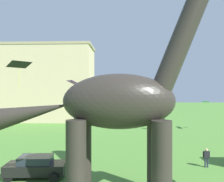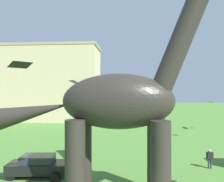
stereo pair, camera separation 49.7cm
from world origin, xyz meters
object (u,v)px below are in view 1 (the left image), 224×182
Objects in this scene: kite_near_high at (73,82)px; kite_mid_right at (19,65)px; parked_sedan_left at (36,166)px; kite_mid_left at (206,102)px; dinosaur_sculpture at (117,101)px; kite_mid_center at (96,106)px; person_vendor_side at (206,156)px.

kite_mid_right is at bearing -115.52° from kite_near_high.
parked_sedan_left is at bearing -149.94° from kite_near_high.
kite_mid_right reaches higher than kite_mid_left.
dinosaur_sculpture is 20.57m from kite_mid_center.
kite_mid_right is (-5.71, 0.05, 2.12)m from dinosaur_sculpture.
kite_mid_left is 19.16m from kite_near_high.
kite_near_high reaches higher than kite_mid_center.
kite_mid_left reaches higher than person_vendor_side.
kite_mid_right reaches higher than parked_sedan_left.
kite_mid_left is (16.85, 13.81, 4.03)m from parked_sedan_left.
kite_mid_center is 14.84m from kite_mid_left.
kite_mid_right is (0.22, -3.18, 6.94)m from parked_sedan_left.
parked_sedan_left is 2.82× the size of kite_mid_right.
kite_mid_right reaches higher than person_vendor_side.
kite_near_high is at bearing 120.04° from dinosaur_sculpture.
kite_mid_center is at bearing 167.73° from kite_mid_left.
parked_sedan_left is at bearing 144.13° from dinosaur_sculpture.
kite_near_high is (-3.53, 4.63, 1.26)m from dinosaur_sculpture.
dinosaur_sculpture reaches higher than parked_sedan_left.
kite_mid_right reaches higher than kite_mid_center.
kite_near_high is (2.18, 4.57, -0.86)m from kite_mid_right.
kite_mid_right reaches higher than kite_near_high.
kite_mid_left is (3.80, 10.98, 3.91)m from person_vendor_side.
kite_mid_right is at bearing 175.83° from person_vendor_side.
person_vendor_side is 0.69× the size of kite_mid_center.
kite_mid_center is 1.44× the size of kite_mid_right.
kite_mid_right is at bearing -96.08° from kite_mid_center.
kite_mid_right is at bearing 172.18° from dinosaur_sculpture.
kite_near_high reaches higher than person_vendor_side.
dinosaur_sculpture is 5.95m from kite_near_high.
kite_mid_center is at bearing 83.92° from kite_mid_right.
kite_mid_right is at bearing -134.38° from kite_mid_left.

